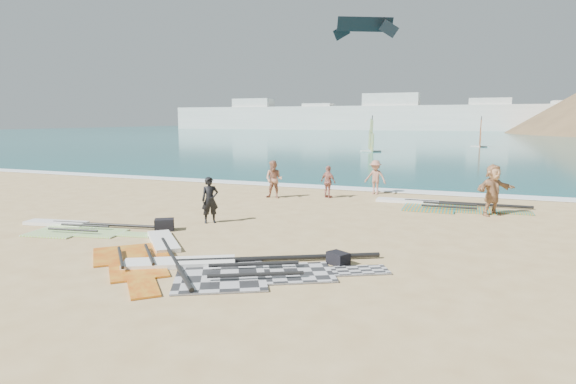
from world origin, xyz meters
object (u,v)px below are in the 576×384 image
(rig_red, at_px, (151,253))
(beachgoer_left, at_px, (274,179))
(beachgoer_mid, at_px, (375,177))
(person_wetsuit, at_px, (210,200))
(rig_orange, at_px, (437,205))
(rig_green, at_px, (75,228))
(gear_bag_near, at_px, (164,225))
(rig_grey, at_px, (233,268))
(beachgoer_back, at_px, (328,182))
(gear_bag_far, at_px, (338,258))
(beachgoer_right, at_px, (493,190))

(rig_red, xyz_separation_m, beachgoer_left, (-0.59, 9.97, 0.82))
(beachgoer_mid, bearing_deg, person_wetsuit, -105.79)
(rig_orange, relative_size, rig_red, 1.22)
(rig_green, bearing_deg, gear_bag_near, 8.03)
(rig_grey, relative_size, rig_red, 1.25)
(rig_green, bearing_deg, person_wetsuit, 24.47)
(rig_orange, distance_m, person_wetsuit, 9.61)
(rig_grey, height_order, beachgoer_back, beachgoer_back)
(gear_bag_far, relative_size, beachgoer_left, 0.30)
(beachgoer_left, bearing_deg, beachgoer_right, -7.16)
(gear_bag_near, bearing_deg, rig_red, -61.68)
(beachgoer_mid, bearing_deg, beachgoer_back, -124.10)
(gear_bag_near, xyz_separation_m, beachgoer_back, (3.13, 8.37, 0.56))
(beachgoer_right, bearing_deg, beachgoer_left, 130.01)
(rig_orange, bearing_deg, rig_grey, -111.06)
(rig_green, height_order, person_wetsuit, person_wetsuit)
(beachgoer_mid, bearing_deg, beachgoer_right, -25.47)
(person_wetsuit, distance_m, beachgoer_left, 5.81)
(gear_bag_far, bearing_deg, beachgoer_left, 121.66)
(beachgoer_left, bearing_deg, rig_red, -89.09)
(gear_bag_far, relative_size, beachgoer_right, 0.27)
(rig_grey, height_order, rig_green, rig_grey)
(beachgoer_left, relative_size, beachgoer_back, 1.16)
(rig_red, bearing_deg, rig_green, -154.02)
(beachgoer_mid, bearing_deg, rig_green, -115.36)
(rig_orange, height_order, beachgoer_back, beachgoer_back)
(rig_green, distance_m, beachgoer_mid, 13.69)
(rig_orange, relative_size, beachgoer_left, 3.62)
(rig_red, distance_m, beachgoer_right, 12.71)
(beachgoer_right, bearing_deg, gear_bag_far, -160.07)
(beachgoer_left, bearing_deg, person_wetsuit, -92.40)
(beachgoer_back, bearing_deg, beachgoer_right, -166.60)
(gear_bag_far, distance_m, beachgoer_left, 10.55)
(gear_bag_near, xyz_separation_m, person_wetsuit, (0.81, 1.58, 0.62))
(rig_green, distance_m, beachgoer_left, 9.14)
(rig_green, height_order, gear_bag_near, gear_bag_near)
(beachgoer_left, distance_m, beachgoer_mid, 5.05)
(beachgoer_back, bearing_deg, beachgoer_mid, -106.43)
(rig_green, height_order, gear_bag_far, gear_bag_far)
(gear_bag_far, distance_m, person_wetsuit, 6.39)
(rig_green, relative_size, beachgoer_left, 3.03)
(rig_grey, xyz_separation_m, rig_green, (-6.97, 2.01, -0.00))
(rig_orange, height_order, beachgoer_mid, beachgoer_mid)
(rig_orange, bearing_deg, beachgoer_back, 173.34)
(rig_red, distance_m, beachgoer_mid, 13.35)
(gear_bag_near, distance_m, gear_bag_far, 6.52)
(rig_green, height_order, beachgoer_right, beachgoer_right)
(rig_grey, bearing_deg, beachgoer_left, 79.49)
(person_wetsuit, distance_m, beachgoer_mid, 9.62)
(gear_bag_far, bearing_deg, beachgoer_mid, 96.62)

